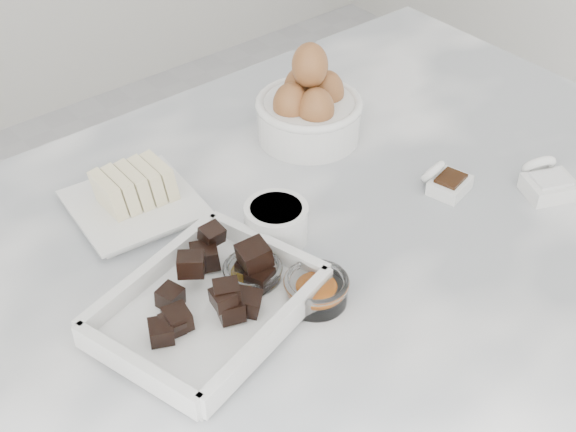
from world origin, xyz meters
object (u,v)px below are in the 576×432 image
at_px(sugar_ramekin, 276,221).
at_px(egg_bowl, 309,108).
at_px(zest_bowl, 316,289).
at_px(vanilla_spoon, 446,181).
at_px(honey_bowl, 253,275).
at_px(chocolate_dish, 207,301).
at_px(salt_spoon, 547,181).
at_px(butter_plate, 131,197).

distance_m(sugar_ramekin, egg_bowl, 0.22).
height_order(zest_bowl, vanilla_spoon, vanilla_spoon).
distance_m(honey_bowl, zest_bowl, 0.07).
bearing_deg(chocolate_dish, zest_bowl, -26.25).
distance_m(zest_bowl, salt_spoon, 0.35).
relative_size(sugar_ramekin, egg_bowl, 0.51).
distance_m(butter_plate, honey_bowl, 0.20).
bearing_deg(sugar_ramekin, butter_plate, 125.44).
bearing_deg(chocolate_dish, sugar_ramekin, 22.84).
bearing_deg(egg_bowl, honey_bowl, -141.70).
height_order(egg_bowl, honey_bowl, egg_bowl).
height_order(sugar_ramekin, salt_spoon, salt_spoon).
xyz_separation_m(butter_plate, zest_bowl, (0.07, -0.26, -0.01)).
bearing_deg(zest_bowl, vanilla_spoon, 10.50).
height_order(chocolate_dish, sugar_ramekin, chocolate_dish).
relative_size(egg_bowl, vanilla_spoon, 2.11).
height_order(chocolate_dish, butter_plate, butter_plate).
bearing_deg(chocolate_dish, egg_bowl, 33.07).
distance_m(sugar_ramekin, honey_bowl, 0.09).
bearing_deg(chocolate_dish, vanilla_spoon, -0.64).
bearing_deg(vanilla_spoon, honey_bowl, 177.32).
height_order(sugar_ramekin, egg_bowl, egg_bowl).
relative_size(butter_plate, egg_bowl, 1.09).
xyz_separation_m(honey_bowl, salt_spoon, (0.39, -0.10, 0.00)).
height_order(sugar_ramekin, honey_bowl, sugar_ramekin).
height_order(honey_bowl, zest_bowl, zest_bowl).
bearing_deg(zest_bowl, salt_spoon, -5.53).
bearing_deg(butter_plate, zest_bowl, -74.00).
relative_size(chocolate_dish, butter_plate, 1.64).
xyz_separation_m(butter_plate, vanilla_spoon, (0.33, -0.21, -0.01)).
distance_m(chocolate_dish, salt_spoon, 0.46).
relative_size(butter_plate, salt_spoon, 1.82).
bearing_deg(butter_plate, salt_spoon, -34.40).
bearing_deg(salt_spoon, vanilla_spoon, 139.76).
height_order(butter_plate, vanilla_spoon, butter_plate).
distance_m(chocolate_dish, vanilla_spoon, 0.36).
bearing_deg(vanilla_spoon, butter_plate, 147.48).
xyz_separation_m(chocolate_dish, butter_plate, (0.03, 0.21, -0.00)).
height_order(butter_plate, honey_bowl, butter_plate).
bearing_deg(sugar_ramekin, honey_bowl, -145.89).
bearing_deg(sugar_ramekin, vanilla_spoon, -15.34).
distance_m(egg_bowl, zest_bowl, 0.32).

